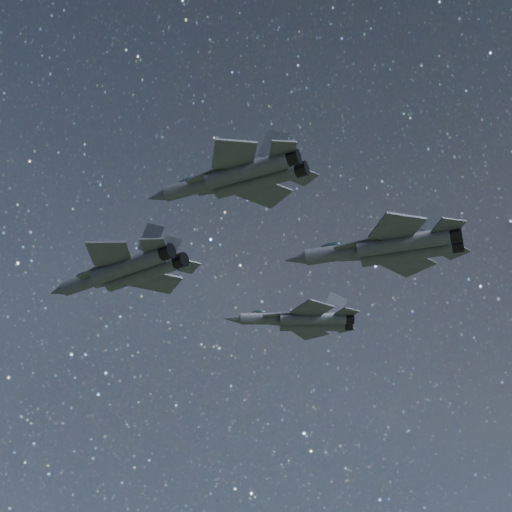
# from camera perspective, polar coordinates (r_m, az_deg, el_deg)

# --- Properties ---
(jet_lead) EXTENTS (18.84, 12.32, 4.87)m
(jet_lead) POSITION_cam_1_polar(r_m,az_deg,el_deg) (84.41, -9.55, -1.04)
(jet_lead) COLOR #373B45
(jet_left) EXTENTS (17.19, 11.97, 4.32)m
(jet_left) POSITION_cam_1_polar(r_m,az_deg,el_deg) (98.72, 3.34, -4.67)
(jet_left) COLOR #373B45
(jet_right) EXTENTS (16.31, 11.01, 4.11)m
(jet_right) POSITION_cam_1_polar(r_m,az_deg,el_deg) (69.58, -1.29, 5.78)
(jet_right) COLOR #373B45
(jet_slot) EXTENTS (19.48, 13.49, 4.89)m
(jet_slot) POSITION_cam_1_polar(r_m,az_deg,el_deg) (81.06, 9.68, 0.63)
(jet_slot) COLOR #373B45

